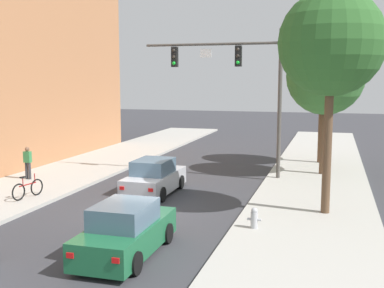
{
  "coord_description": "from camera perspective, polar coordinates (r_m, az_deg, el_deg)",
  "views": [
    {
      "loc": [
        7.2,
        -17.2,
        5.15
      ],
      "look_at": [
        0.59,
        5.24,
        2.0
      ],
      "focal_mm": 44.96,
      "sensor_mm": 36.0,
      "label": 1
    }
  ],
  "objects": [
    {
      "name": "ground_plane",
      "position": [
        19.35,
        -6.14,
        -7.82
      ],
      "size": [
        120.0,
        120.0,
        0.0
      ],
      "primitive_type": "plane",
      "color": "#38383D"
    },
    {
      "name": "sidewalk_left",
      "position": [
        22.57,
        -21.65,
        -5.88
      ],
      "size": [
        5.0,
        60.0,
        0.15
      ],
      "primitive_type": "cube",
      "color": "#B2AFA8",
      "rests_on": "ground"
    },
    {
      "name": "sidewalk_right",
      "position": [
        17.95,
        13.66,
        -8.98
      ],
      "size": [
        5.0,
        60.0,
        0.15
      ],
      "primitive_type": "cube",
      "color": "#B2AFA8",
      "rests_on": "ground"
    },
    {
      "name": "traffic_signal_mast",
      "position": [
        24.87,
        5.66,
        8.14
      ],
      "size": [
        7.22,
        0.38,
        7.5
      ],
      "color": "#514C47",
      "rests_on": "sidewalk_right"
    },
    {
      "name": "car_lead_silver",
      "position": [
        21.81,
        -4.5,
        -4.07
      ],
      "size": [
        1.84,
        4.24,
        1.6
      ],
      "color": "#B7B7BC",
      "rests_on": "ground"
    },
    {
      "name": "car_following_green",
      "position": [
        14.45,
        -7.83,
        -10.25
      ],
      "size": [
        1.85,
        4.25,
        1.6
      ],
      "color": "#1E663D",
      "rests_on": "ground"
    },
    {
      "name": "pedestrian_sidewalk_left_walker",
      "position": [
        25.57,
        -18.92,
        -1.95
      ],
      "size": [
        0.36,
        0.22,
        1.64
      ],
      "color": "#333338",
      "rests_on": "sidewalk_left"
    },
    {
      "name": "bicycle_leaning",
      "position": [
        21.63,
        -18.9,
        -5.06
      ],
      "size": [
        0.35,
        1.76,
        0.98
      ],
      "color": "black",
      "rests_on": "sidewalk_left"
    },
    {
      "name": "fire_hydrant",
      "position": [
        16.56,
        7.39,
        -8.68
      ],
      "size": [
        0.48,
        0.24,
        0.72
      ],
      "color": "#B2B2B7",
      "rests_on": "sidewalk_right"
    },
    {
      "name": "street_tree_nearest",
      "position": [
        18.43,
        16.2,
        11.35
      ],
      "size": [
        3.87,
        3.87,
        8.25
      ],
      "color": "brown",
      "rests_on": "sidewalk_right"
    },
    {
      "name": "street_tree_second",
      "position": [
        26.2,
        15.54,
        7.74
      ],
      "size": [
        4.06,
        4.06,
        7.2
      ],
      "color": "brown",
      "rests_on": "sidewalk_right"
    },
    {
      "name": "street_tree_third",
      "position": [
        29.83,
        15.26,
        7.92
      ],
      "size": [
        3.88,
        3.88,
        7.23
      ],
      "color": "brown",
      "rests_on": "sidewalk_right"
    }
  ]
}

